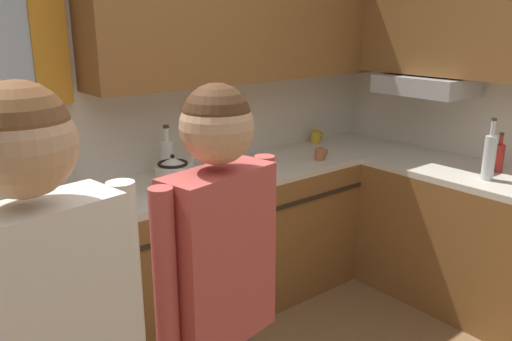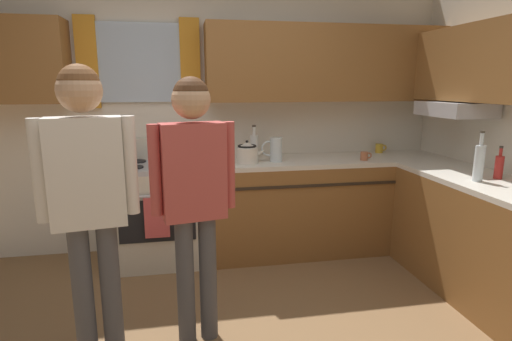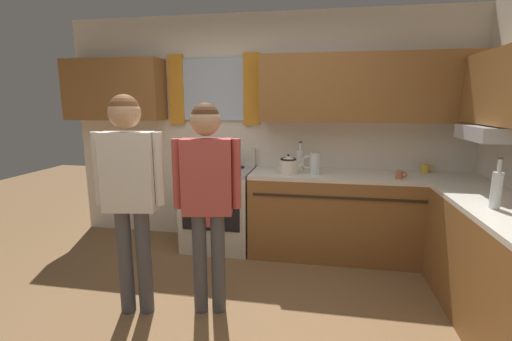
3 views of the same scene
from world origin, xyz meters
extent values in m
cube|color=silver|center=(0.00, 1.90, 1.30)|extent=(4.60, 0.10, 2.60)
cube|color=orange|center=(-0.11, 1.82, 1.78)|extent=(0.18, 0.04, 0.79)
cube|color=brown|center=(1.16, 1.69, 1.78)|extent=(2.28, 0.32, 0.69)
cube|color=brown|center=(2.14, 0.94, 1.75)|extent=(0.32, 1.52, 0.60)
cube|color=#B7B7BC|center=(2.08, 1.05, 1.38)|extent=(0.40, 0.60, 0.12)
cube|color=brown|center=(1.13, 1.54, 0.43)|extent=(2.34, 0.62, 0.86)
cube|color=silver|center=(1.13, 1.54, 0.88)|extent=(2.34, 0.62, 0.04)
cube|color=brown|center=(1.99, 0.42, 0.43)|extent=(0.62, 1.61, 0.86)
cube|color=silver|center=(1.99, 0.42, 0.88)|extent=(0.62, 1.61, 0.04)
cube|color=#2D2319|center=(1.13, 1.23, 0.72)|extent=(2.22, 0.01, 0.02)
cube|color=beige|center=(-0.44, 1.54, 0.43)|extent=(0.75, 0.62, 0.86)
cube|color=black|center=(-0.44, 1.23, 0.48)|extent=(0.63, 0.01, 0.36)
cylinder|color=#ADADB2|center=(-0.44, 1.20, 0.70)|extent=(0.63, 0.02, 0.02)
cube|color=#ADADB2|center=(-0.44, 1.54, 0.88)|extent=(0.75, 0.62, 0.04)
cylinder|color=black|center=(-0.25, 1.40, 0.91)|extent=(0.17, 0.17, 0.01)
cylinder|color=black|center=(-0.25, 1.68, 0.91)|extent=(0.17, 0.17, 0.01)
cube|color=#CC4C4C|center=(-0.44, 1.19, 0.52)|extent=(0.20, 0.02, 0.34)
cylinder|color=red|center=(2.09, 0.50, 0.99)|extent=(0.06, 0.06, 0.17)
cylinder|color=red|center=(2.09, 0.50, 1.10)|extent=(0.02, 0.02, 0.06)
cylinder|color=#3F382D|center=(2.09, 0.50, 1.14)|extent=(0.03, 0.03, 0.02)
cylinder|color=white|center=(0.46, 1.68, 1.01)|extent=(0.08, 0.08, 0.22)
cylinder|color=white|center=(0.46, 1.68, 1.16)|extent=(0.03, 0.03, 0.08)
cylinder|color=#3F382D|center=(0.46, 1.68, 1.21)|extent=(0.03, 0.03, 0.02)
cylinder|color=silver|center=(1.88, 0.46, 1.03)|extent=(0.07, 0.07, 0.26)
cylinder|color=silver|center=(1.88, 0.46, 1.21)|extent=(0.03, 0.03, 0.09)
cylinder|color=#3F382D|center=(1.88, 0.46, 1.26)|extent=(0.03, 0.03, 0.02)
cylinder|color=gold|center=(1.78, 1.76, 0.95)|extent=(0.08, 0.08, 0.09)
torus|color=gold|center=(1.83, 1.76, 0.95)|extent=(0.06, 0.01, 0.06)
cylinder|color=#B76642|center=(1.44, 1.38, 0.94)|extent=(0.07, 0.07, 0.08)
torus|color=#B76642|center=(1.48, 1.38, 0.94)|extent=(0.06, 0.01, 0.06)
cylinder|color=silver|center=(0.35, 1.43, 0.97)|extent=(0.20, 0.20, 0.14)
cone|color=silver|center=(0.35, 1.43, 1.06)|extent=(0.18, 0.18, 0.05)
sphere|color=black|center=(0.35, 1.43, 1.09)|extent=(0.02, 0.02, 0.02)
cone|color=silver|center=(0.48, 1.43, 1.00)|extent=(0.09, 0.04, 0.07)
torus|color=black|center=(0.35, 1.43, 1.05)|extent=(0.17, 0.17, 0.02)
cylinder|color=silver|center=(0.62, 1.47, 1.01)|extent=(0.11, 0.11, 0.22)
torus|color=silver|center=(0.56, 1.47, 1.02)|extent=(0.14, 0.02, 0.14)
cube|color=white|center=(-0.72, 0.17, 1.13)|extent=(0.40, 0.22, 0.59)
cylinder|color=white|center=(-0.50, 0.20, 1.15)|extent=(0.07, 0.07, 0.54)
sphere|color=tan|center=(-0.72, 0.17, 1.56)|extent=(0.23, 0.23, 0.23)
sphere|color=brown|center=(-0.72, 0.17, 1.59)|extent=(0.21, 0.21, 0.21)
cube|color=#BF4C47|center=(-0.15, 0.28, 1.09)|extent=(0.39, 0.22, 0.57)
cylinder|color=#BF4C47|center=(0.06, 0.32, 1.11)|extent=(0.07, 0.07, 0.52)
cylinder|color=#BF4C47|center=(-0.37, 0.24, 1.11)|extent=(0.07, 0.07, 0.52)
sphere|color=tan|center=(-0.15, 0.28, 1.50)|extent=(0.22, 0.22, 0.22)
sphere|color=#4C2D19|center=(-0.15, 0.28, 1.53)|extent=(0.20, 0.20, 0.20)
camera|label=1|loc=(-1.00, -0.95, 1.81)|focal=36.41mm
camera|label=2|loc=(-0.22, -2.08, 1.59)|focal=28.66mm
camera|label=3|loc=(0.66, -2.19, 1.63)|focal=24.90mm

